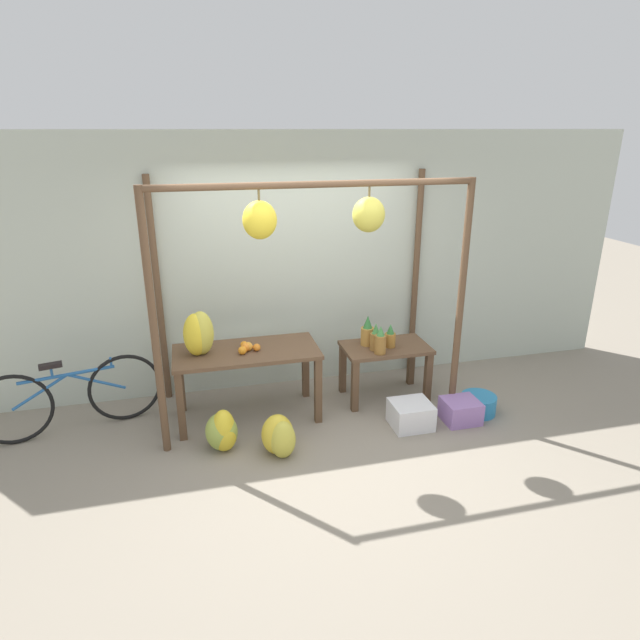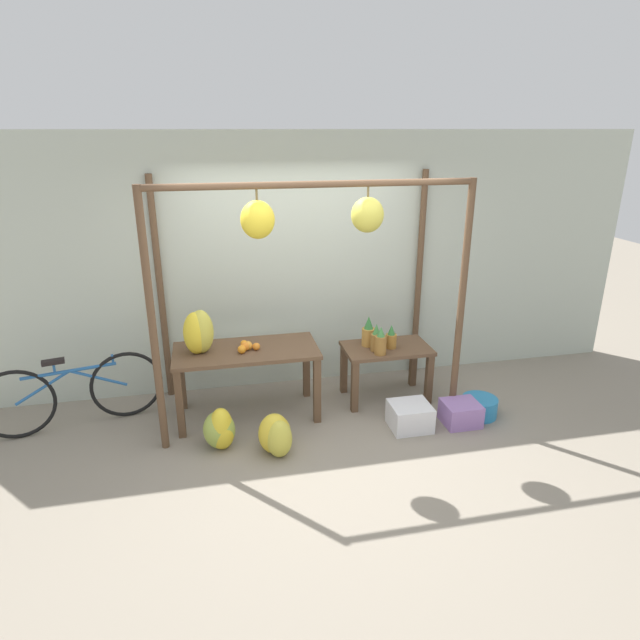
# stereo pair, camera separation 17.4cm
# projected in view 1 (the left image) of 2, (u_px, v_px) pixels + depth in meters

# --- Properties ---
(ground_plane) EXTENTS (20.00, 20.00, 0.00)m
(ground_plane) POSITION_uv_depth(u_px,v_px,m) (326.00, 447.00, 5.00)
(ground_plane) COLOR gray
(shop_wall_back) EXTENTS (8.00, 0.08, 2.80)m
(shop_wall_back) POSITION_uv_depth(u_px,v_px,m) (292.00, 264.00, 5.87)
(shop_wall_back) COLOR #B7C1B2
(shop_wall_back) RESTS_ON ground_plane
(stall_awning) EXTENTS (2.95, 1.24, 2.39)m
(stall_awning) POSITION_uv_depth(u_px,v_px,m) (310.00, 254.00, 4.92)
(stall_awning) COLOR brown
(stall_awning) RESTS_ON ground_plane
(display_table_main) EXTENTS (1.43, 0.68, 0.74)m
(display_table_main) POSITION_uv_depth(u_px,v_px,m) (247.00, 361.00, 5.33)
(display_table_main) COLOR brown
(display_table_main) RESTS_ON ground_plane
(display_table_side) EXTENTS (0.92, 0.55, 0.61)m
(display_table_side) POSITION_uv_depth(u_px,v_px,m) (385.00, 357.00, 5.78)
(display_table_side) COLOR brown
(display_table_side) RESTS_ON ground_plane
(banana_pile_on_table) EXTENTS (0.32, 0.27, 0.44)m
(banana_pile_on_table) POSITION_uv_depth(u_px,v_px,m) (199.00, 334.00, 5.11)
(banana_pile_on_table) COLOR gold
(banana_pile_on_table) RESTS_ON display_table_main
(orange_pile) EXTENTS (0.23, 0.23, 0.09)m
(orange_pile) POSITION_uv_depth(u_px,v_px,m) (247.00, 347.00, 5.26)
(orange_pile) COLOR orange
(orange_pile) RESTS_ON display_table_main
(pineapple_cluster) EXTENTS (0.35, 0.38, 0.33)m
(pineapple_cluster) POSITION_uv_depth(u_px,v_px,m) (376.00, 337.00, 5.63)
(pineapple_cluster) COLOR #B27F38
(pineapple_cluster) RESTS_ON display_table_side
(banana_pile_ground_left) EXTENTS (0.37, 0.36, 0.41)m
(banana_pile_ground_left) POSITION_uv_depth(u_px,v_px,m) (223.00, 432.00, 4.90)
(banana_pile_ground_left) COLOR yellow
(banana_pile_ground_left) RESTS_ON ground_plane
(banana_pile_ground_right) EXTENTS (0.39, 0.49, 0.38)m
(banana_pile_ground_right) POSITION_uv_depth(u_px,v_px,m) (279.00, 435.00, 4.87)
(banana_pile_ground_right) COLOR gold
(banana_pile_ground_right) RESTS_ON ground_plane
(fruit_crate_white) EXTENTS (0.39, 0.36, 0.25)m
(fruit_crate_white) POSITION_uv_depth(u_px,v_px,m) (411.00, 415.00, 5.31)
(fruit_crate_white) COLOR silver
(fruit_crate_white) RESTS_ON ground_plane
(blue_bucket) EXTENTS (0.36, 0.36, 0.20)m
(blue_bucket) POSITION_uv_depth(u_px,v_px,m) (478.00, 404.00, 5.56)
(blue_bucket) COLOR teal
(blue_bucket) RESTS_ON ground_plane
(parked_bicycle) EXTENTS (1.67, 0.41, 0.74)m
(parked_bicycle) POSITION_uv_depth(u_px,v_px,m) (71.00, 397.00, 5.15)
(parked_bicycle) COLOR black
(parked_bicycle) RESTS_ON ground_plane
(fruit_crate_purple) EXTENTS (0.35, 0.32, 0.23)m
(fruit_crate_purple) POSITION_uv_depth(u_px,v_px,m) (461.00, 411.00, 5.41)
(fruit_crate_purple) COLOR #9970B7
(fruit_crate_purple) RESTS_ON ground_plane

